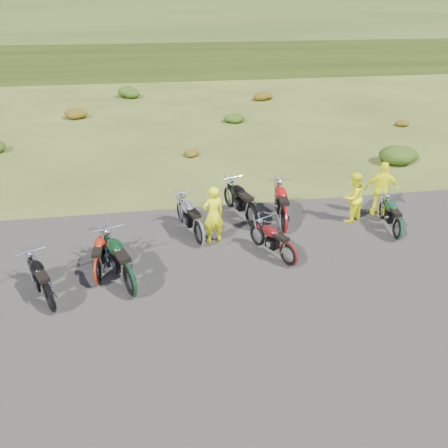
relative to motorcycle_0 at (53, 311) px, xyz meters
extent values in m
plane|color=#314015|center=(4.40, 0.81, 0.00)|extent=(300.00, 300.00, 0.00)
cube|color=black|center=(4.40, -1.19, 0.00)|extent=(20.00, 12.00, 0.04)
cube|color=#283712|center=(4.40, 110.81, 0.00)|extent=(300.00, 90.00, 9.17)
cylinder|color=black|center=(25.40, 49.81, 5.49)|extent=(0.70, 0.70, 2.20)
ellipsoid|color=#5B370B|center=(-1.80, 17.41, 0.38)|extent=(1.30, 1.30, 0.77)
ellipsoid|color=#1D370D|center=(1.10, 22.71, 0.46)|extent=(1.56, 1.56, 0.92)
ellipsoid|color=#5B370B|center=(4.00, 10.01, 0.23)|extent=(0.77, 0.77, 0.45)
ellipsoid|color=#1D370D|center=(6.90, 15.31, 0.31)|extent=(1.03, 1.03, 0.61)
ellipsoid|color=#5B370B|center=(9.80, 20.61, 0.38)|extent=(1.30, 1.30, 0.77)
ellipsoid|color=#1D370D|center=(12.70, 7.91, 0.46)|extent=(1.56, 1.56, 0.92)
ellipsoid|color=#5B370B|center=(15.60, 13.21, 0.23)|extent=(0.77, 0.77, 0.45)
imported|color=yellow|center=(4.01, 2.49, 0.85)|extent=(0.70, 0.55, 1.70)
imported|color=yellow|center=(8.38, 3.09, 0.80)|extent=(0.97, 0.91, 1.59)
imported|color=yellow|center=(9.46, 3.37, 0.88)|extent=(1.11, 0.67, 1.76)
camera|label=1|loc=(2.57, -8.27, 6.35)|focal=35.00mm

